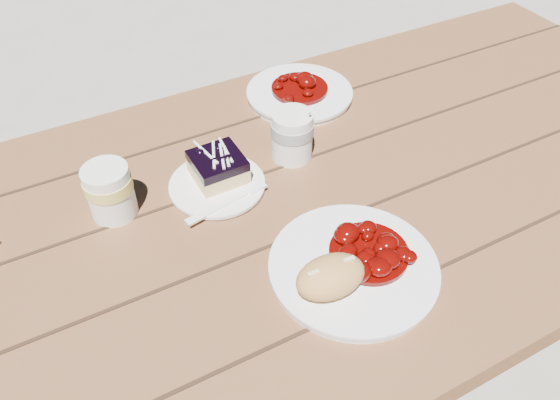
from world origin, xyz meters
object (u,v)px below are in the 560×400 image
coffee_cup (292,136)px  second_plate (299,94)px  main_plate (353,268)px  second_cup (110,192)px  blueberry_cake (218,167)px  picnic_table (252,275)px  bread_roll (330,277)px  dessert_plate (217,186)px

coffee_cup → second_plate: (0.11, 0.16, -0.04)m
second_plate → main_plate: bearing=-109.7°
coffee_cup → second_cup: 0.33m
coffee_cup → second_cup: (-0.33, 0.01, 0.00)m
blueberry_cake → second_cup: bearing=176.2°
picnic_table → second_plate: second_plate is taller
picnic_table → blueberry_cake: (-0.01, 0.10, 0.20)m
main_plate → coffee_cup: bearing=79.7°
bread_roll → second_plate: 0.52m
picnic_table → blueberry_cake: 0.22m
bread_roll → blueberry_cake: bread_roll is taller
picnic_table → dessert_plate: bearing=103.3°
main_plate → picnic_table: bearing=115.2°
coffee_cup → second_cup: same height
picnic_table → bread_roll: bread_roll is taller
bread_roll → second_plate: (0.22, 0.47, -0.03)m
blueberry_cake → picnic_table: bearing=-85.1°
bread_roll → coffee_cup: 0.32m
picnic_table → main_plate: main_plate is taller
picnic_table → bread_roll: bearing=-81.2°
bread_roll → second_cup: 0.39m
second_cup → picnic_table: bearing=-29.3°
picnic_table → dessert_plate: 0.19m
bread_roll → blueberry_cake: size_ratio=1.20×
dessert_plate → second_cup: bearing=171.9°
main_plate → second_plate: same height
main_plate → second_cup: 0.41m
dessert_plate → second_plate: size_ratio=0.74×
blueberry_cake → second_plate: 0.31m
dessert_plate → bread_roll: bearing=-79.9°
main_plate → blueberry_cake: bearing=108.8°
main_plate → second_plate: (0.16, 0.45, 0.00)m
picnic_table → second_cup: second_cup is taller
picnic_table → main_plate: (0.09, -0.18, 0.17)m
main_plate → dessert_plate: 0.29m
coffee_cup → bread_roll: bearing=-109.3°
main_plate → coffee_cup: 0.29m
picnic_table → coffee_cup: coffee_cup is taller
picnic_table → blueberry_cake: bearing=95.7°
dessert_plate → second_cup: size_ratio=1.74×
dessert_plate → second_plate: 0.32m
picnic_table → second_cup: (-0.19, 0.11, 0.21)m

